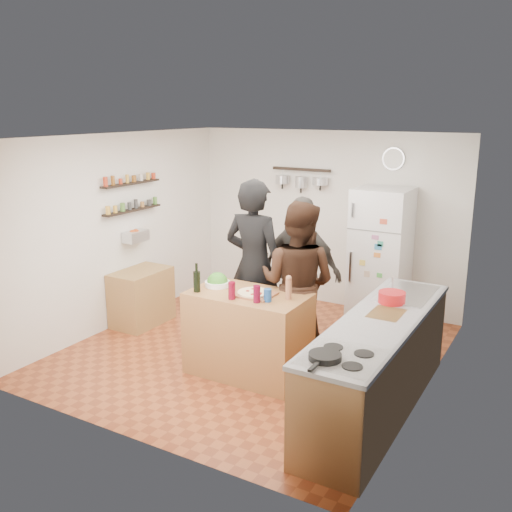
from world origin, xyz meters
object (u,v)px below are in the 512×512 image
Objects in this scene: red_bowl at (392,297)px; counter_run at (378,366)px; person_left at (254,266)px; fridge at (380,256)px; side_table at (142,297)px; wine_bottle at (197,282)px; salt_canister at (268,295)px; salad_bowl at (217,284)px; skillet at (325,356)px; prep_island at (248,334)px; person_back at (302,271)px; wall_clock at (393,159)px; pepper_mill at (289,290)px; person_center at (298,284)px.

counter_run is at bearing -84.22° from red_bowl.
fridge is at bearing -120.84° from person_left.
counter_run is 3.50m from side_table.
salt_canister is at bearing 7.13° from wine_bottle.
skillet is (1.77, -1.17, 0.01)m from salad_bowl.
prep_island is 0.87m from person_left.
counter_run is at bearing -3.22° from salad_bowl.
counter_run reaches higher than side_table.
person_back is 2.22m from side_table.
salt_canister is 2.97m from wall_clock.
pepper_mill is at bearing -96.59° from fridge.
salad_bowl is at bearing 69.26° from person_back.
salad_bowl is at bearing -180.00° from pepper_mill.
salt_canister is 0.07× the size of person_center.
pepper_mill is 2.57m from side_table.
fridge is 6.00× the size of wall_clock.
wine_bottle is 1.12m from person_center.
person_back is (0.53, 1.02, -0.04)m from salad_bowl.
pepper_mill is 0.92m from person_left.
fridge reaches higher than prep_island.
wine_bottle is 2.75m from fridge.
wine_bottle is 0.83× the size of red_bowl.
person_left is 7.62× the size of red_bowl.
fridge is at bearing 72.60° from prep_island.
red_bowl is 0.33× the size of side_table.
skillet is 0.14× the size of fridge.
fridge is (0.40, 2.36, -0.08)m from salt_canister.
person_center is (0.82, 0.76, -0.10)m from wine_bottle.
wine_bottle is 2.01m from red_bowl.
side_table is at bearing -143.29° from wall_clock.
pepper_mill reaches higher than side_table.
red_bowl reaches higher than prep_island.
person_center is at bearing 33.56° from salad_bowl.
pepper_mill is at bearing 174.00° from counter_run.
fridge is at bearing 63.97° from wine_bottle.
person_back is (0.39, 0.47, -0.12)m from person_left.
person_back is (0.61, 1.29, -0.12)m from wine_bottle.
prep_island is 4.54× the size of salad_bowl.
wine_bottle is at bearing -172.87° from salt_canister.
counter_run is (1.87, -0.11, -0.49)m from salad_bowl.
person_left is at bearing -120.89° from fridge.
wine_bottle is 3.25m from wall_clock.
skillet is (1.04, -1.66, 0.02)m from person_center.
counter_run is at bearing 3.20° from salt_canister.
prep_island is 2.39m from fridge.
person_back is 0.68× the size of counter_run.
person_back reaches higher than side_table.
salt_canister is at bearing -98.51° from wall_clock.
wine_bottle reaches higher than skillet.
person_back is 1.81m from counter_run.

